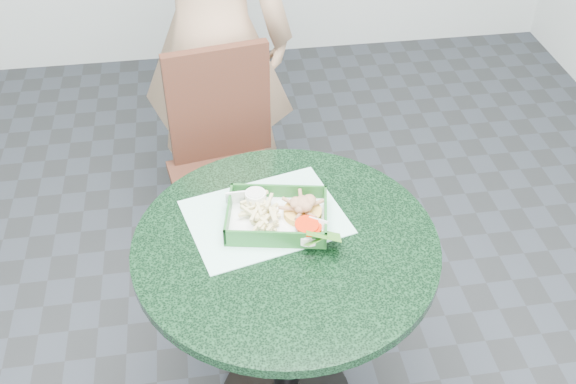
{
  "coord_description": "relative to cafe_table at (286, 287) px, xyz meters",
  "views": [
    {
      "loc": [
        -0.19,
        -1.31,
        2.06
      ],
      "look_at": [
        0.02,
        0.1,
        0.86
      ],
      "focal_mm": 42.0,
      "sensor_mm": 36.0,
      "label": 1
    }
  ],
  "objects": [
    {
      "name": "dining_chair",
      "position": [
        -0.13,
        0.73,
        -0.05
      ],
      "size": [
        0.39,
        0.39,
        0.93
      ],
      "rotation": [
        0.0,
        0.0,
        0.17
      ],
      "color": "#532D1C",
      "rests_on": "floor"
    },
    {
      "name": "garnish_cup",
      "position": [
        0.08,
        -0.0,
        0.21
      ],
      "size": [
        0.12,
        0.11,
        0.05
      ],
      "rotation": [
        0.0,
        0.0,
        0.04
      ],
      "color": "white",
      "rests_on": "food_basket"
    },
    {
      "name": "diner_person",
      "position": [
        -0.13,
        1.05,
        0.42
      ],
      "size": [
        0.84,
        0.68,
        2.01
      ],
      "primitive_type": "imported",
      "rotation": [
        0.0,
        0.0,
        2.83
      ],
      "color": "tan",
      "rests_on": "floor"
    },
    {
      "name": "placemat",
      "position": [
        -0.04,
        0.1,
        0.17
      ],
      "size": [
        0.49,
        0.41,
        0.0
      ],
      "primitive_type": "cube",
      "rotation": [
        0.0,
        0.0,
        0.25
      ],
      "color": "#AAEBD7",
      "rests_on": "cafe_table"
    },
    {
      "name": "crab_sandwich",
      "position": [
        0.06,
        0.09,
        0.22
      ],
      "size": [
        0.11,
        0.11,
        0.07
      ],
      "rotation": [
        0.0,
        0.0,
        0.34
      ],
      "color": "gold",
      "rests_on": "food_basket"
    },
    {
      "name": "food_basket",
      "position": [
        -0.01,
        0.07,
        0.19
      ],
      "size": [
        0.28,
        0.2,
        0.06
      ],
      "rotation": [
        0.0,
        0.0,
        -0.19
      ],
      "color": "#1C5821",
      "rests_on": "placemat"
    },
    {
      "name": "sauce_ramekin",
      "position": [
        -0.08,
        0.13,
        0.22
      ],
      "size": [
        0.06,
        0.06,
        0.03
      ],
      "rotation": [
        0.0,
        0.0,
        -0.25
      ],
      "color": "white",
      "rests_on": "food_basket"
    },
    {
      "name": "fries_pile",
      "position": [
        -0.06,
        0.08,
        0.21
      ],
      "size": [
        0.12,
        0.13,
        0.04
      ],
      "primitive_type": null,
      "rotation": [
        0.0,
        0.0,
        0.13
      ],
      "color": "beige",
      "rests_on": "food_basket"
    },
    {
      "name": "cafe_table",
      "position": [
        0.0,
        0.0,
        0.0
      ],
      "size": [
        0.84,
        0.84,
        0.75
      ],
      "color": "black",
      "rests_on": "floor"
    }
  ]
}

